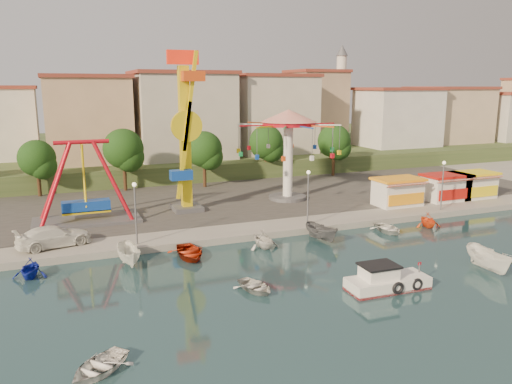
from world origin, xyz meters
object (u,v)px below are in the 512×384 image
pirate_ship_ride (84,184)px  wave_swinger (288,134)px  skiff (489,260)px  van (54,236)px  cabin_motorboat (386,282)px  rowboat_a (255,286)px  kamikaze_tower (186,135)px

pirate_ship_ride → wave_swinger: bearing=4.5°
skiff → wave_swinger: bearing=108.1°
skiff → van: bearing=159.0°
pirate_ship_ride → skiff: pirate_ship_ride is taller
wave_swinger → van: size_ratio=1.97×
pirate_ship_ride → cabin_motorboat: bearing=-52.7°
cabin_motorboat → skiff: size_ratio=1.26×
wave_swinger → skiff: wave_swinger is taller
cabin_motorboat → rowboat_a: cabin_motorboat is taller
kamikaze_tower → skiff: 30.36m
skiff → van: size_ratio=0.77×
pirate_ship_ride → wave_swinger: (22.47, 1.79, 3.80)m
rowboat_a → skiff: size_ratio=0.69×
kamikaze_tower → rowboat_a: 22.60m
wave_swinger → rowboat_a: 26.91m
kamikaze_tower → van: size_ratio=2.80×
pirate_ship_ride → cabin_motorboat: pirate_ship_ride is taller
skiff → van: van is taller
kamikaze_tower → van: kamikaze_tower is taller
wave_swinger → van: (-25.46, -8.89, -6.74)m
pirate_ship_ride → kamikaze_tower: bearing=3.0°
pirate_ship_ride → kamikaze_tower: size_ratio=0.61×
rowboat_a → skiff: 17.85m
rowboat_a → van: size_ratio=0.53×
wave_swinger → van: 27.79m
kamikaze_tower → wave_swinger: size_ratio=1.42×
rowboat_a → van: van is taller
pirate_ship_ride → wave_swinger: size_ratio=0.86×
wave_swinger → cabin_motorboat: bearing=-100.2°
wave_swinger → rowboat_a: (-12.90, -22.26, -7.87)m
kamikaze_tower → van: (-13.26, -7.65, -7.15)m
pirate_ship_ride → kamikaze_tower: (10.27, 0.54, 4.21)m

